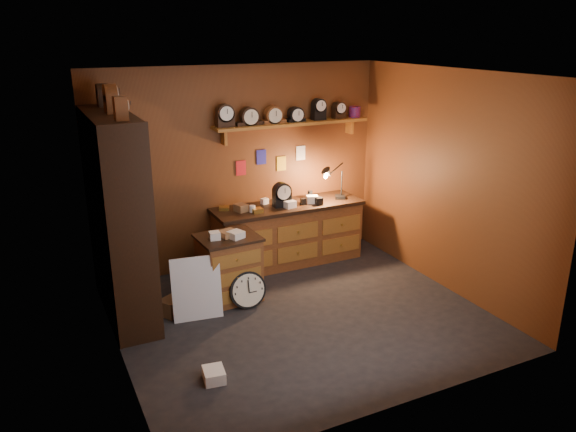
# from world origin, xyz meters

# --- Properties ---
(floor) EXTENTS (4.00, 4.00, 0.00)m
(floor) POSITION_xyz_m (0.00, 0.00, 0.00)
(floor) COLOR black
(floor) RESTS_ON ground
(room_shell) EXTENTS (4.02, 3.62, 2.71)m
(room_shell) POSITION_xyz_m (0.04, 0.11, 1.72)
(room_shell) COLOR brown
(room_shell) RESTS_ON ground
(shelving_unit) EXTENTS (0.47, 1.60, 2.58)m
(shelving_unit) POSITION_xyz_m (-1.79, 0.98, 1.25)
(shelving_unit) COLOR black
(shelving_unit) RESTS_ON ground
(workbench) EXTENTS (2.09, 0.66, 1.36)m
(workbench) POSITION_xyz_m (0.55, 1.47, 0.47)
(workbench) COLOR brown
(workbench) RESTS_ON ground
(low_cabinet) EXTENTS (0.73, 0.63, 0.89)m
(low_cabinet) POSITION_xyz_m (-0.57, 0.78, 0.43)
(low_cabinet) COLOR brown
(low_cabinet) RESTS_ON ground
(big_round_clock) EXTENTS (0.45, 0.15, 0.45)m
(big_round_clock) POSITION_xyz_m (-0.46, 0.48, 0.22)
(big_round_clock) COLOR black
(big_round_clock) RESTS_ON ground
(white_panel) EXTENTS (0.57, 0.23, 0.73)m
(white_panel) POSITION_xyz_m (-1.07, 0.49, 0.00)
(white_panel) COLOR silver
(white_panel) RESTS_ON ground
(mini_fridge) EXTENTS (0.53, 0.54, 0.47)m
(mini_fridge) POSITION_xyz_m (-0.50, 1.39, 0.24)
(mini_fridge) COLOR silver
(mini_fridge) RESTS_ON ground
(floor_box_a) EXTENTS (0.30, 0.27, 0.17)m
(floor_box_a) POSITION_xyz_m (-1.65, 0.65, 0.08)
(floor_box_a) COLOR olive
(floor_box_a) RESTS_ON ground
(floor_box_b) EXTENTS (0.22, 0.25, 0.11)m
(floor_box_b) POSITION_xyz_m (-1.30, -0.75, 0.06)
(floor_box_b) COLOR white
(floor_box_b) RESTS_ON ground
(floor_box_c) EXTENTS (0.33, 0.31, 0.19)m
(floor_box_c) POSITION_xyz_m (-1.31, 0.69, 0.10)
(floor_box_c) COLOR olive
(floor_box_c) RESTS_ON ground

